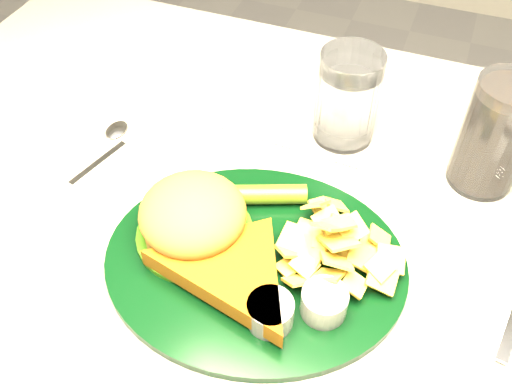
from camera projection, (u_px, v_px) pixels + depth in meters
The scene contains 7 objects.
table at pixel (268, 345), 1.00m from camera, with size 1.20×0.80×0.75m, color gray, non-canonical shape.
dinner_plate at pixel (255, 243), 0.63m from camera, with size 0.35×0.29×0.08m, color black, non-canonical shape.
water_glass at pixel (348, 97), 0.76m from camera, with size 0.08×0.08×0.13m, color white.
cola_glass at pixel (495, 136), 0.70m from camera, with size 0.08×0.08×0.15m, color black.
spoon at pixel (98, 162), 0.77m from camera, with size 0.04×0.13×0.01m, color silver, non-canonical shape.
ramekin at pixel (180, 124), 0.81m from camera, with size 0.04×0.04×0.03m, color silver.
wrapped_straw at pixel (289, 145), 0.79m from camera, with size 0.21×0.07×0.01m, color silver, non-canonical shape.
Camera 1 is at (0.15, -0.46, 1.29)m, focal length 40.00 mm.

